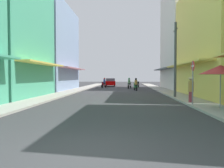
{
  "coord_description": "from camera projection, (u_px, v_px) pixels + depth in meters",
  "views": [
    {
      "loc": [
        0.81,
        -4.71,
        1.73
      ],
      "look_at": [
        -0.36,
        13.51,
        1.12
      ],
      "focal_mm": 34.88,
      "sensor_mm": 36.0,
      "label": 1
    }
  ],
  "objects": [
    {
      "name": "ground_plane",
      "position": [
        119.0,
        92.0,
        24.33
      ],
      "size": [
        103.71,
        103.71,
        0.0
      ],
      "primitive_type": "plane",
      "color": "#38383A"
    },
    {
      "name": "sidewalk_left",
      "position": [
        71.0,
        91.0,
        24.68
      ],
      "size": [
        1.87,
        55.14,
        0.12
      ],
      "primitive_type": "cube",
      "color": "#ADA89E",
      "rests_on": "ground"
    },
    {
      "name": "sidewalk_right",
      "position": [
        168.0,
        92.0,
        23.98
      ],
      "size": [
        1.87,
        55.14,
        0.12
      ],
      "primitive_type": "cube",
      "color": "#ADA89E",
      "rests_on": "ground"
    },
    {
      "name": "building_left_mid",
      "position": [
        2.0,
        40.0,
        17.83
      ],
      "size": [
        7.05,
        8.3,
        9.57
      ],
      "color": "#4CB28C",
      "rests_on": "ground"
    },
    {
      "name": "building_left_far",
      "position": [
        47.0,
        49.0,
        27.87
      ],
      "size": [
        7.05,
        10.8,
        10.64
      ],
      "color": "#8CA5CC",
      "rests_on": "ground"
    },
    {
      "name": "building_right_far",
      "position": [
        188.0,
        36.0,
        29.81
      ],
      "size": [
        7.05,
        10.63,
        14.8
      ],
      "color": "silver",
      "rests_on": "ground"
    },
    {
      "name": "motorbike_maroon",
      "position": [
        104.0,
        83.0,
        33.95
      ],
      "size": [
        0.74,
        1.74,
        1.58
      ],
      "color": "black",
      "rests_on": "ground"
    },
    {
      "name": "motorbike_black",
      "position": [
        138.0,
        84.0,
        34.94
      ],
      "size": [
        0.75,
        1.74,
        0.96
      ],
      "color": "black",
      "rests_on": "ground"
    },
    {
      "name": "motorbike_green",
      "position": [
        136.0,
        85.0,
        27.17
      ],
      "size": [
        0.57,
        1.8,
        1.58
      ],
      "color": "black",
      "rests_on": "ground"
    },
    {
      "name": "motorbike_silver",
      "position": [
        129.0,
        84.0,
        31.89
      ],
      "size": [
        0.69,
        1.76,
        1.58
      ],
      "color": "black",
      "rests_on": "ground"
    },
    {
      "name": "parked_car",
      "position": [
        110.0,
        82.0,
        39.78
      ],
      "size": [
        2.04,
        4.21,
        1.45
      ],
      "color": "#8C0000",
      "rests_on": "ground"
    },
    {
      "name": "pedestrian_foreground",
      "position": [
        191.0,
        88.0,
        13.74
      ],
      "size": [
        0.44,
        0.44,
        1.77
      ],
      "color": "#99333F",
      "rests_on": "ground"
    },
    {
      "name": "vendor_umbrella",
      "position": [
        221.0,
        70.0,
        10.71
      ],
      "size": [
        2.07,
        2.07,
        2.31
      ],
      "color": "#99999E",
      "rests_on": "ground"
    },
    {
      "name": "utility_pole",
      "position": [
        175.0,
        60.0,
        17.35
      ],
      "size": [
        0.2,
        1.2,
        6.06
      ],
      "color": "#4C4C4F",
      "rests_on": "ground"
    },
    {
      "name": "street_sign_no_entry",
      "position": [
        193.0,
        77.0,
        12.48
      ],
      "size": [
        0.07,
        0.6,
        2.65
      ],
      "color": "gray",
      "rests_on": "ground"
    }
  ]
}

